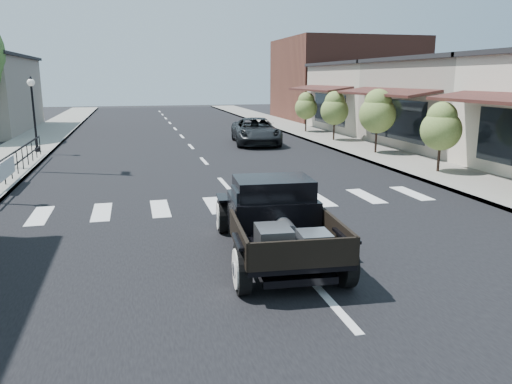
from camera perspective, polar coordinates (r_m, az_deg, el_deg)
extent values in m
plane|color=black|center=(11.09, 2.87, -6.38)|extent=(120.00, 120.00, 0.00)
cube|color=black|center=(25.46, -6.91, 4.57)|extent=(14.00, 80.00, 0.02)
cube|color=gray|center=(25.85, -25.99, 3.63)|extent=(3.00, 80.00, 0.15)
cube|color=gray|center=(27.79, 10.82, 5.26)|extent=(3.00, 80.00, 0.15)
cube|color=#9D9484|center=(29.28, 24.48, 9.00)|extent=(10.00, 9.00, 4.50)
cube|color=#BAB09D|center=(36.78, 15.75, 10.23)|extent=(10.00, 9.00, 4.50)
cube|color=brown|center=(45.93, 10.15, 12.51)|extent=(11.00, 10.00, 7.00)
imported|color=black|center=(28.21, -0.03, 6.93)|extent=(3.00, 5.48, 1.45)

